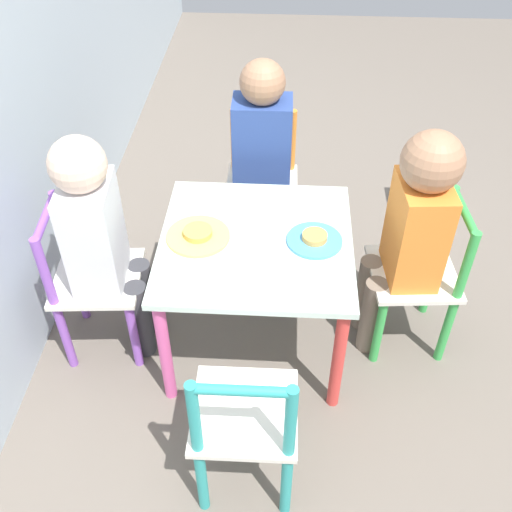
# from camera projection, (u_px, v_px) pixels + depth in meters

# --- Properties ---
(ground_plane) EXTENTS (6.00, 6.00, 0.00)m
(ground_plane) POSITION_uv_depth(u_px,v_px,m) (256.00, 336.00, 2.03)
(ground_plane) COLOR #6B6056
(kids_table) EXTENTS (0.56, 0.56, 0.43)m
(kids_table) POSITION_uv_depth(u_px,v_px,m) (256.00, 256.00, 1.78)
(kids_table) COLOR silver
(kids_table) RESTS_ON ground_plane
(chair_purple) EXTENTS (0.28, 0.28, 0.53)m
(chair_purple) POSITION_uv_depth(u_px,v_px,m) (91.00, 283.00, 1.84)
(chair_purple) COLOR silver
(chair_purple) RESTS_ON ground_plane
(chair_green) EXTENTS (0.28, 0.28, 0.53)m
(chair_green) POSITION_uv_depth(u_px,v_px,m) (419.00, 278.00, 1.86)
(chair_green) COLOR silver
(chair_green) RESTS_ON ground_plane
(chair_orange) EXTENTS (0.26, 0.26, 0.53)m
(chair_orange) POSITION_uv_depth(u_px,v_px,m) (262.00, 186.00, 2.23)
(chair_orange) COLOR silver
(chair_orange) RESTS_ON ground_plane
(chair_teal) EXTENTS (0.26, 0.26, 0.53)m
(chair_teal) POSITION_uv_depth(u_px,v_px,m) (245.00, 424.00, 1.47)
(chair_teal) COLOR silver
(chair_teal) RESTS_ON ground_plane
(child_back) EXTENTS (0.21, 0.22, 0.77)m
(child_back) POSITION_uv_depth(u_px,v_px,m) (100.00, 234.00, 1.71)
(child_back) COLOR #38383D
(child_back) RESTS_ON ground_plane
(child_front) EXTENTS (0.21, 0.22, 0.77)m
(child_front) POSITION_uv_depth(u_px,v_px,m) (412.00, 226.00, 1.72)
(child_front) COLOR #7A6B5B
(child_front) RESTS_ON ground_plane
(child_right) EXTENTS (0.21, 0.20, 0.77)m
(child_right) POSITION_uv_depth(u_px,v_px,m) (262.00, 150.00, 2.06)
(child_right) COLOR #38383D
(child_right) RESTS_ON ground_plane
(plate_back) EXTENTS (0.19, 0.19, 0.03)m
(plate_back) POSITION_uv_depth(u_px,v_px,m) (198.00, 235.00, 1.74)
(plate_back) COLOR #EADB66
(plate_back) RESTS_ON kids_table
(plate_front) EXTENTS (0.16, 0.16, 0.03)m
(plate_front) POSITION_uv_depth(u_px,v_px,m) (314.00, 239.00, 1.73)
(plate_front) COLOR #4C9EE0
(plate_front) RESTS_ON kids_table
(storage_bin) EXTENTS (0.22, 0.21, 0.11)m
(storage_bin) POSITION_uv_depth(u_px,v_px,m) (423.00, 199.00, 2.52)
(storage_bin) COLOR silver
(storage_bin) RESTS_ON ground_plane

